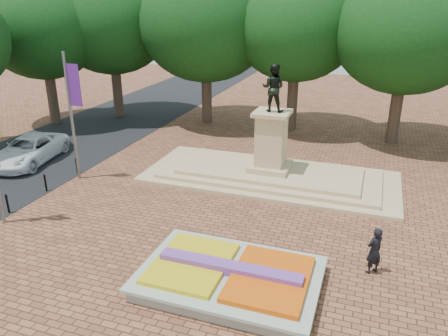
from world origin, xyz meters
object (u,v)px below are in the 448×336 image
Objects in this scene: pedestrian at (374,251)px; flower_bed at (230,277)px; monument at (270,164)px; van at (29,150)px.

flower_bed is at bearing -14.89° from pedestrian.
monument is 9.42m from pedestrian.
pedestrian reaches higher than flower_bed.
pedestrian reaches higher than van.
pedestrian is (20.40, -5.09, 0.13)m from van.
monument reaches higher than van.
pedestrian is (4.73, 2.54, 0.55)m from flower_bed.
van is at bearing -57.14° from pedestrian.
pedestrian is at bearing -23.12° from van.
monument is (-1.03, 10.00, 0.50)m from flower_bed.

